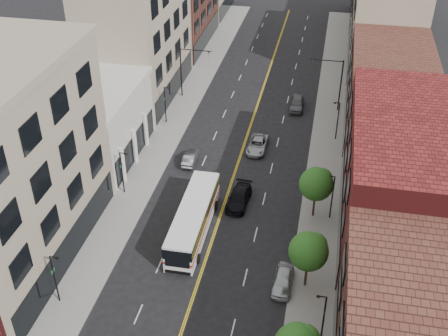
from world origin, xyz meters
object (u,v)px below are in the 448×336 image
Objects in this scene: city_bus at (193,218)px; car_lane_a at (239,198)px; car_lane_behind at (190,158)px; car_lane_b at (257,145)px; car_parked_far at (283,280)px; car_lane_c at (297,103)px.

city_bus reaches higher than car_lane_a.
car_lane_a is (3.50, 5.55, -1.11)m from city_bus.
car_lane_b reaches higher than car_lane_behind.
car_parked_far is at bearing 124.21° from car_lane_behind.
city_bus is 3.18× the size of car_lane_behind.
car_parked_far reaches higher than car_lane_b.
car_lane_behind is 0.82× the size of car_lane_c.
car_lane_behind is at bearing 105.35° from city_bus.
car_lane_b is 1.02× the size of car_lane_c.
city_bus is 2.45× the size of car_lane_a.
city_bus is 2.61× the size of car_lane_c.
city_bus is 2.96× the size of car_parked_far.
city_bus is 10.94m from car_parked_far.
city_bus reaches higher than car_lane_behind.
car_lane_c is at bearing 74.70° from city_bus.
car_lane_behind is at bearing -146.94° from car_lane_b.
car_lane_c is (10.94, 16.16, 0.17)m from car_lane_behind.
car_lane_behind is 0.80× the size of car_lane_b.
city_bus is at bearing -118.76° from car_lane_a.
car_lane_a reaches higher than car_lane_b.
car_parked_far is 0.88× the size of car_lane_c.
car_parked_far is 21.92m from car_lane_behind.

